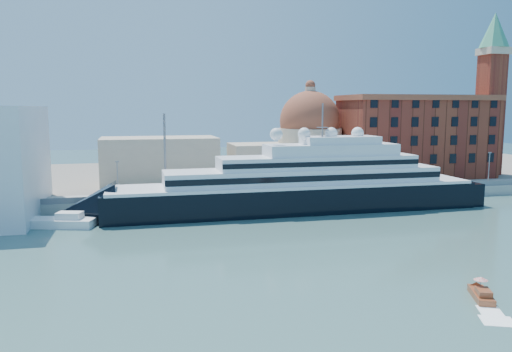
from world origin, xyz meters
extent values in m
plane|color=#335958|center=(0.00, 0.00, 0.00)|extent=(400.00, 400.00, 0.00)
cube|color=gray|center=(0.00, 34.00, 1.25)|extent=(180.00, 10.00, 2.50)
cube|color=slate|center=(0.00, 75.00, 1.00)|extent=(260.00, 72.00, 2.00)
cube|color=slate|center=(0.00, 29.50, 3.10)|extent=(180.00, 0.10, 1.20)
cube|color=black|center=(6.12, 23.00, 2.21)|extent=(78.50, 12.08, 6.54)
cone|color=black|center=(-35.14, 23.00, 2.21)|extent=(10.06, 12.08, 12.08)
cube|color=black|center=(45.37, 23.00, 2.01)|extent=(6.04, 11.07, 6.04)
cube|color=white|center=(6.12, 23.00, 5.74)|extent=(76.49, 12.28, 0.60)
cube|color=white|center=(8.13, 23.00, 7.55)|extent=(58.37, 10.06, 3.02)
cube|color=black|center=(8.13, 17.97, 7.55)|extent=(58.37, 0.15, 1.21)
cube|color=white|center=(11.15, 23.00, 10.37)|extent=(42.27, 9.06, 2.62)
cube|color=white|center=(14.17, 23.00, 12.88)|extent=(28.18, 8.05, 2.42)
cube|color=white|center=(16.18, 23.00, 14.89)|extent=(16.10, 7.04, 1.61)
cylinder|color=slate|center=(12.16, 23.00, 19.12)|extent=(0.30, 0.30, 7.04)
sphere|color=white|center=(2.09, 23.00, 16.30)|extent=(2.62, 2.62, 2.62)
sphere|color=white|center=(8.13, 23.00, 16.30)|extent=(2.62, 2.62, 2.62)
sphere|color=white|center=(14.17, 23.00, 16.30)|extent=(2.62, 2.62, 2.62)
sphere|color=white|center=(20.21, 23.00, 16.30)|extent=(2.62, 2.62, 2.62)
cube|color=white|center=(-40.41, 19.71, 0.66)|extent=(13.93, 7.93, 1.76)
cube|color=white|center=(-38.29, 19.10, 2.09)|extent=(5.00, 3.88, 1.32)
cube|color=maroon|center=(11.63, -28.88, 0.31)|extent=(3.76, 5.62, 0.89)
cube|color=maroon|center=(11.27, -29.69, 1.07)|extent=(2.19, 2.61, 0.71)
cylinder|color=slate|center=(11.80, -28.47, 1.43)|extent=(0.05, 0.05, 1.43)
cone|color=red|center=(11.80, -28.47, 2.23)|extent=(1.60, 1.60, 0.36)
cube|color=maroon|center=(52.00, 52.00, 13.00)|extent=(42.00, 18.00, 22.00)
cube|color=brown|center=(52.00, 52.00, 24.50)|extent=(43.00, 19.00, 1.50)
cube|color=maroon|center=(76.00, 52.00, 19.50)|extent=(6.00, 6.00, 35.00)
cube|color=beige|center=(76.00, 52.00, 38.00)|extent=(7.00, 7.00, 2.00)
cone|color=#469B75|center=(76.00, 52.00, 44.00)|extent=(8.40, 8.40, 10.00)
cylinder|color=beige|center=(22.00, 58.00, 9.00)|extent=(18.00, 18.00, 14.00)
sphere|color=brown|center=(22.00, 58.00, 18.00)|extent=(17.00, 17.00, 17.00)
cylinder|color=beige|center=(22.00, 58.00, 26.00)|extent=(3.00, 3.00, 3.00)
cube|color=beige|center=(8.00, 56.00, 7.00)|extent=(18.00, 14.00, 10.00)
cube|color=beige|center=(-20.00, 58.00, 8.00)|extent=(30.00, 16.00, 12.00)
cylinder|color=slate|center=(-30.00, 31.00, 6.50)|extent=(0.24, 0.24, 8.00)
cube|color=slate|center=(-30.00, 31.00, 10.60)|extent=(0.80, 0.30, 0.25)
cylinder|color=slate|center=(0.00, 31.00, 6.50)|extent=(0.24, 0.24, 8.00)
cube|color=slate|center=(0.00, 31.00, 10.60)|extent=(0.80, 0.30, 0.25)
cylinder|color=slate|center=(30.00, 31.00, 6.50)|extent=(0.24, 0.24, 8.00)
cube|color=slate|center=(30.00, 31.00, 10.60)|extent=(0.80, 0.30, 0.25)
cylinder|color=slate|center=(60.00, 31.00, 6.50)|extent=(0.24, 0.24, 8.00)
cube|color=slate|center=(60.00, 31.00, 10.60)|extent=(0.80, 0.30, 0.25)
cylinder|color=slate|center=(-20.00, 33.00, 11.50)|extent=(0.50, 0.50, 18.00)
camera|label=1|loc=(-26.34, -75.81, 21.58)|focal=35.00mm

